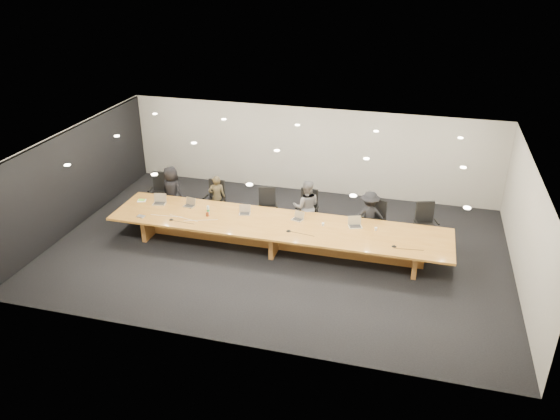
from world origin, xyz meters
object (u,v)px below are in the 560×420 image
object	(u,v)px
amber_mug	(207,214)
paper_cup_near	(323,224)
person_d	(369,216)
mic_center	(289,231)
chair_mid_left	(267,208)
person_c	(306,207)
person_a	(172,191)
person_b	(217,198)
laptop_b	(189,203)
chair_right	(374,220)
laptop_d	(297,216)
laptop_c	(245,210)
chair_mid_right	(307,210)
paper_cup_far	(376,229)
mic_left	(171,219)
mic_right	(394,246)
laptop_a	(159,199)
water_bottle	(208,210)
chair_left	(214,200)
chair_far_right	(426,225)
conference_table	(277,231)
av_box	(141,216)
chair_far_left	(159,192)
laptop_e	(355,222)

from	to	relation	value
amber_mug	paper_cup_near	bearing A→B (deg)	4.45
person_d	mic_center	size ratio (longest dim) A/B	10.81
chair_mid_left	person_c	bearing A→B (deg)	-21.06
person_a	amber_mug	xyz separation A→B (m)	(1.62, -1.24, 0.03)
person_d	person_b	bearing A→B (deg)	-16.92
laptop_b	chair_right	bearing A→B (deg)	19.31
person_b	laptop_d	distance (m)	2.81
person_a	laptop_c	size ratio (longest dim) A/B	5.05
chair_mid_right	paper_cup_near	world-z (taller)	chair_mid_right
paper_cup_near	paper_cup_far	world-z (taller)	paper_cup_near
mic_left	mic_right	distance (m)	5.84
laptop_a	water_bottle	distance (m)	1.60
laptop_c	person_a	bearing A→B (deg)	148.64
chair_left	mic_left	distance (m)	1.89
water_bottle	chair_mid_right	bearing A→B (deg)	27.58
laptop_b	amber_mug	bearing A→B (deg)	-20.59
person_d	chair_far_right	bearing A→B (deg)	168.76
chair_mid_right	chair_far_right	bearing A→B (deg)	1.82
conference_table	chair_right	xyz separation A→B (m)	(2.41, 1.20, 0.05)
chair_left	paper_cup_far	world-z (taller)	chair_left
person_a	mic_center	distance (m)	4.23
laptop_b	laptop_c	distance (m)	1.66
laptop_d	av_box	world-z (taller)	laptop_d
chair_left	mic_right	size ratio (longest dim) A/B	9.43
chair_far_left	chair_mid_right	xyz separation A→B (m)	(4.57, -0.02, -0.01)
chair_right	laptop_b	xyz separation A→B (m)	(-5.06, -0.84, 0.30)
water_bottle	paper_cup_far	bearing A→B (deg)	2.98
person_b	paper_cup_far	world-z (taller)	person_b
chair_mid_right	person_a	size ratio (longest dim) A/B	0.76
laptop_a	av_box	size ratio (longest dim) A/B	1.81
chair_far_left	laptop_d	bearing A→B (deg)	-20.35
conference_table	chair_mid_left	distance (m)	1.36
chair_far_right	laptop_e	bearing A→B (deg)	-171.96
chair_mid_left	person_b	world-z (taller)	person_b
chair_left	laptop_e	xyz separation A→B (m)	(4.27, -0.95, 0.30)
laptop_b	chair_far_left	bearing A→B (deg)	154.85
chair_far_right	av_box	xyz separation A→B (m)	(-7.44, -1.84, 0.17)
av_box	mic_right	distance (m)	6.70
av_box	conference_table	bearing A→B (deg)	15.90
chair_mid_right	laptop_c	world-z (taller)	chair_mid_right
laptop_e	paper_cup_far	xyz separation A→B (m)	(0.54, -0.05, -0.09)
person_b	mic_left	xyz separation A→B (m)	(-0.61, -1.80, 0.08)
chair_far_left	laptop_b	distance (m)	1.74
chair_far_left	chair_left	xyz separation A→B (m)	(1.80, -0.07, -0.01)
paper_cup_near	paper_cup_far	bearing A→B (deg)	4.29
person_c	av_box	distance (m)	4.51
chair_far_right	laptop_a	xyz separation A→B (m)	(-7.32, -0.96, 0.29)
chair_far_right	laptop_d	distance (m)	3.47
person_b	mic_right	size ratio (longest dim) A/B	10.93
paper_cup_near	mic_left	world-z (taller)	paper_cup_near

